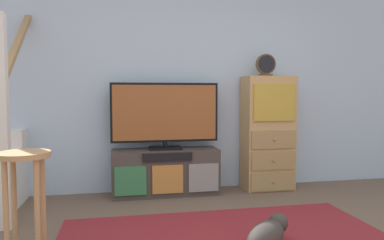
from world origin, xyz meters
TOP-DOWN VIEW (x-y plane):
  - back_wall at (0.00, 2.46)m, footprint 6.40×0.12m
  - media_console at (-0.30, 2.19)m, footprint 1.19×0.38m
  - television at (-0.30, 2.22)m, footprint 1.21×0.22m
  - side_cabinet at (0.93, 2.20)m, footprint 0.58×0.38m
  - desk_clock at (0.88, 2.19)m, footprint 0.24×0.08m
  - bar_stool_near at (-1.43, 0.70)m, footprint 0.34×0.34m
  - dog at (0.24, 0.57)m, footprint 0.46×0.44m

SIDE VIEW (x-z plane):
  - dog at x=0.24m, z-range 0.00..0.23m
  - media_console at x=-0.30m, z-range 0.00..0.51m
  - bar_stool_near at x=-1.43m, z-range 0.18..0.94m
  - side_cabinet at x=0.93m, z-range 0.00..1.34m
  - television at x=-0.30m, z-range 0.54..1.29m
  - back_wall at x=0.00m, z-range 0.00..2.70m
  - desk_clock at x=0.88m, z-range 1.34..1.60m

